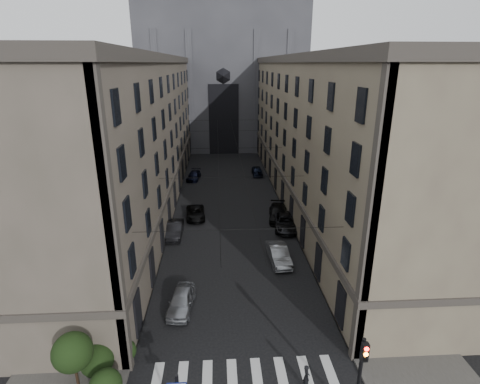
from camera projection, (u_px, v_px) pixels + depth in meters
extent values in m
cube|color=#383533|center=(152.00, 201.00, 51.02)|extent=(7.00, 80.00, 0.15)
cube|color=#383533|center=(304.00, 198.00, 52.22)|extent=(7.00, 80.00, 0.15)
cube|color=beige|center=(245.00, 379.00, 22.40)|extent=(11.00, 3.20, 0.01)
cube|color=#494338|center=(123.00, 136.00, 47.93)|extent=(13.00, 60.00, 18.00)
cube|color=#38332D|center=(115.00, 59.00, 44.86)|extent=(13.60, 60.60, 0.90)
cube|color=#38332D|center=(126.00, 172.00, 49.50)|extent=(13.40, 60.30, 0.50)
cube|color=brown|center=(330.00, 134.00, 49.48)|extent=(13.00, 60.00, 18.00)
cube|color=#38332D|center=(336.00, 59.00, 46.41)|extent=(13.60, 60.60, 0.90)
cube|color=#38332D|center=(327.00, 169.00, 51.05)|extent=(13.40, 60.30, 0.50)
cube|color=#2D2D33|center=(222.00, 77.00, 83.54)|extent=(34.00, 22.00, 30.00)
cube|color=#38332D|center=(221.00, 0.00, 78.48)|extent=(35.00, 23.00, 1.20)
cube|color=black|center=(224.00, 120.00, 75.73)|extent=(6.00, 0.30, 14.00)
cylinder|color=black|center=(359.00, 380.00, 19.04)|extent=(0.20, 0.20, 5.20)
cube|color=black|center=(365.00, 352.00, 18.18)|extent=(0.34, 0.30, 1.00)
cylinder|color=#FF0C07|center=(367.00, 349.00, 17.93)|extent=(0.22, 0.05, 0.22)
cylinder|color=orange|center=(366.00, 354.00, 18.03)|extent=(0.22, 0.05, 0.22)
cylinder|color=black|center=(365.00, 360.00, 18.14)|extent=(0.22, 0.05, 0.22)
sphere|color=black|center=(97.00, 360.00, 22.28)|extent=(2.00, 2.00, 2.00)
sphere|color=black|center=(125.00, 351.00, 23.40)|extent=(1.40, 1.40, 1.40)
cylinder|color=black|center=(77.00, 375.00, 20.94)|extent=(0.16, 0.16, 2.40)
sphere|color=black|center=(72.00, 352.00, 20.42)|extent=(2.20, 2.20, 2.20)
cylinder|color=black|center=(240.00, 230.00, 24.67)|extent=(14.00, 0.03, 0.03)
cylinder|color=black|center=(232.00, 177.00, 35.99)|extent=(14.00, 0.03, 0.03)
cylinder|color=black|center=(228.00, 148.00, 48.25)|extent=(14.00, 0.03, 0.03)
cylinder|color=black|center=(226.00, 131.00, 60.52)|extent=(14.00, 0.03, 0.03)
cylinder|color=black|center=(224.00, 120.00, 71.84)|extent=(14.00, 0.03, 0.03)
cylinder|color=black|center=(218.00, 150.00, 49.25)|extent=(0.03, 60.00, 0.03)
cylinder|color=black|center=(238.00, 149.00, 49.40)|extent=(0.03, 60.00, 0.03)
imported|color=gray|center=(181.00, 301.00, 28.51)|extent=(2.25, 4.58, 1.50)
imported|color=black|center=(175.00, 230.00, 40.63)|extent=(1.67, 4.70, 1.54)
imported|color=black|center=(195.00, 213.00, 45.37)|extent=(2.54, 4.92, 1.33)
imported|color=black|center=(194.00, 176.00, 60.48)|extent=(2.43, 4.71, 1.31)
imported|color=gray|center=(279.00, 254.00, 35.34)|extent=(2.00, 4.88, 1.57)
imported|color=black|center=(286.00, 222.00, 42.49)|extent=(3.01, 5.81, 1.57)
imported|color=black|center=(278.00, 213.00, 45.08)|extent=(2.89, 5.60, 1.55)
imported|color=black|center=(257.00, 171.00, 62.75)|extent=(1.71, 4.22, 1.43)
imported|color=black|center=(306.00, 377.00, 21.52)|extent=(0.41, 0.60, 1.61)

